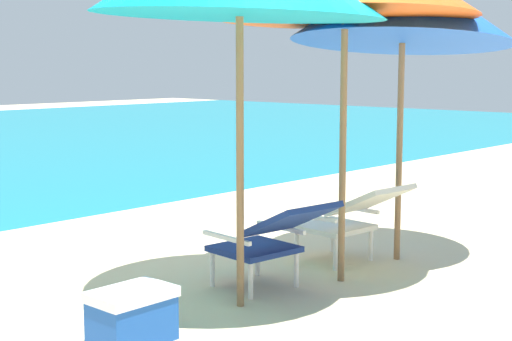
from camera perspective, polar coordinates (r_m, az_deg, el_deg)
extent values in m
plane|color=beige|center=(9.23, -17.41, -2.46)|extent=(40.00, 40.00, 0.00)
cube|color=navy|center=(5.57, -0.13, -5.80)|extent=(0.57, 0.55, 0.04)
cube|color=navy|center=(5.25, 2.53, -3.65)|extent=(0.57, 0.56, 0.27)
cylinder|color=white|center=(5.62, -3.25, -7.25)|extent=(0.04, 0.04, 0.26)
cylinder|color=white|center=(5.90, 0.12, -6.52)|extent=(0.04, 0.04, 0.26)
cylinder|color=white|center=(5.31, -0.40, -8.15)|extent=(0.04, 0.04, 0.26)
cylinder|color=white|center=(5.60, 3.01, -7.31)|extent=(0.04, 0.04, 0.26)
cube|color=white|center=(5.38, -2.21, -4.99)|extent=(0.08, 0.50, 0.03)
cube|color=white|center=(5.71, 1.83, -4.22)|extent=(0.08, 0.50, 0.03)
cube|color=silver|center=(6.33, 5.78, -4.17)|extent=(0.56, 0.54, 0.04)
cube|color=silver|center=(6.05, 8.43, -2.18)|extent=(0.56, 0.55, 0.27)
cylinder|color=white|center=(6.34, 3.01, -5.51)|extent=(0.04, 0.04, 0.26)
cylinder|color=white|center=(6.66, 5.64, -4.89)|extent=(0.04, 0.04, 0.26)
cylinder|color=white|center=(6.07, 5.89, -6.15)|extent=(0.04, 0.04, 0.26)
cylinder|color=white|center=(6.40, 8.48, -5.46)|extent=(0.04, 0.04, 0.26)
cube|color=white|center=(6.12, 4.19, -3.43)|extent=(0.07, 0.50, 0.03)
cube|color=white|center=(6.50, 7.30, -2.80)|extent=(0.07, 0.50, 0.03)
cylinder|color=olive|center=(5.00, -1.19, 0.60)|extent=(0.05, 0.05, 1.93)
cylinder|color=olive|center=(5.64, 6.43, 1.49)|extent=(0.05, 0.05, 1.95)
cylinder|color=olive|center=(6.35, 10.54, 1.41)|extent=(0.05, 0.05, 1.79)
cone|color=blue|center=(6.33, 10.81, 12.01)|extent=(2.22, 2.18, 0.79)
cube|color=#194CA5|center=(4.57, -9.14, -10.93)|extent=(0.45, 0.30, 0.26)
cube|color=white|center=(4.52, -9.18, -9.01)|extent=(0.47, 0.32, 0.06)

